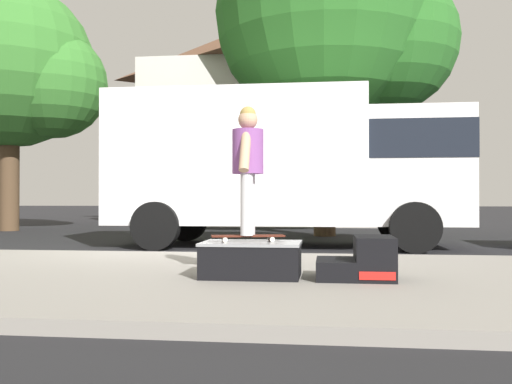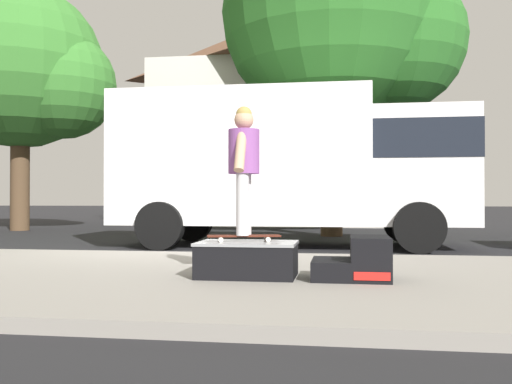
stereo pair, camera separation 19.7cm
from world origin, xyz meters
name	(u,v)px [view 2 (the right image)]	position (x,y,z in m)	size (l,w,h in m)	color
ground_plane	(152,255)	(0.00, 0.00, 0.00)	(140.00, 140.00, 0.00)	black
sidewalk_slab	(66,276)	(0.00, -3.00, 0.06)	(50.00, 5.00, 0.12)	gray
skate_box	(247,258)	(2.16, -3.22, 0.32)	(1.04, 0.71, 0.37)	black
kicker_ramp	(358,261)	(3.32, -3.22, 0.30)	(0.79, 0.72, 0.44)	black
skateboard	(244,236)	(2.12, -3.19, 0.55)	(0.81, 0.39, 0.07)	#4C1E14
skater_kid	(244,159)	(2.12, -3.19, 1.37)	(0.33, 0.71, 1.38)	silver
box_truck	(292,162)	(2.17, 2.20, 1.70)	(6.91, 2.63, 3.05)	white
street_tree_main	(29,71)	(-6.21, 6.78, 4.82)	(5.43, 4.93, 7.44)	brown
street_tree_neighbour	(344,21)	(3.23, 5.52, 5.51)	(6.20, 5.64, 8.50)	brown
house_behind	(281,119)	(0.71, 13.84, 4.24)	(9.54, 8.22, 8.40)	silver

